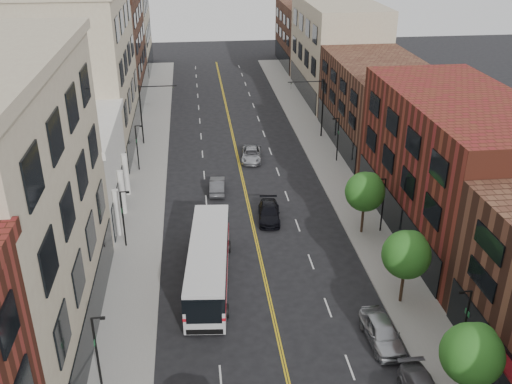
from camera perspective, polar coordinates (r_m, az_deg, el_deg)
name	(u,v)px	position (r m, az deg, el deg)	size (l,w,h in m)	color
sidewalk_left	(146,189)	(58.92, -10.95, 0.27)	(4.00, 110.00, 0.15)	gray
sidewalk_right	(338,180)	(60.54, 8.24, 1.21)	(4.00, 110.00, 0.15)	gray
bldg_l_white	(62,173)	(54.79, -18.84, 1.79)	(10.00, 14.00, 8.00)	silver
bldg_l_far_a	(84,73)	(69.08, -16.85, 11.36)	(10.00, 20.00, 18.00)	tan
bldg_l_far_b	(106,49)	(88.69, -14.74, 13.68)	(10.00, 20.00, 15.00)	#532E21
bldg_l_far_c	(117,12)	(105.85, -13.71, 17.06)	(10.00, 16.00, 20.00)	tan
bldg_r_mid	(455,166)	(51.12, 19.31, 2.43)	(10.00, 22.00, 12.00)	maroon
bldg_r_far_a	(378,104)	(69.72, 12.13, 8.59)	(10.00, 20.00, 10.00)	#532E21
bldg_r_far_b	(337,50)	(88.73, 8.07, 13.93)	(10.00, 22.00, 14.00)	tan
bldg_r_far_c	(310,35)	(108.13, 5.39, 15.40)	(10.00, 18.00, 11.00)	#532E21
tree_r_1	(473,352)	(33.69, 20.88, -14.74)	(3.40, 3.40, 5.59)	black
tree_r_2	(407,253)	(40.96, 14.89, -5.91)	(3.40, 3.40, 5.59)	black
tree_r_3	(366,190)	(49.20, 10.93, 0.16)	(3.40, 3.40, 5.59)	black
lamp_l_1	(97,349)	(34.77, -15.61, -14.87)	(0.81, 0.55, 5.05)	black
lamp_l_2	(123,216)	(47.95, -13.12, -2.34)	(0.81, 0.55, 5.05)	black
lamp_l_3	(137,145)	(62.45, -11.78, 4.60)	(0.81, 0.55, 5.05)	black
lamp_r_1	(465,321)	(37.70, 20.17, -11.98)	(0.81, 0.55, 5.05)	black
lamp_r_2	(383,202)	(50.11, 12.55, -0.98)	(0.81, 0.55, 5.05)	black
lamp_r_3	(337,137)	(64.13, 8.15, 5.46)	(0.81, 0.55, 5.05)	black
signal_mast_left	(147,107)	(69.38, -10.87, 8.31)	(4.49, 0.18, 7.20)	black
signal_mast_right	(317,101)	(70.80, 6.12, 8.99)	(4.49, 0.18, 7.20)	black
city_bus	(209,260)	(43.03, -4.76, -6.83)	(3.94, 13.02, 3.30)	silver
car_parked_far	(382,332)	(38.91, 12.48, -13.51)	(1.94, 4.81, 1.64)	#ABAEB3
car_lane_behind	(217,186)	(57.35, -3.90, 0.65)	(1.46, 4.20, 1.38)	#46474A
car_lane_a	(269,213)	(52.04, 1.31, -2.08)	(1.93, 4.75, 1.38)	black
car_lane_b	(251,155)	(64.79, -0.46, 3.77)	(2.22, 4.82, 1.34)	#A5A8AD
car_lane_c	(251,153)	(65.16, -0.50, 3.92)	(1.64, 4.08, 1.39)	#4A4A4F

